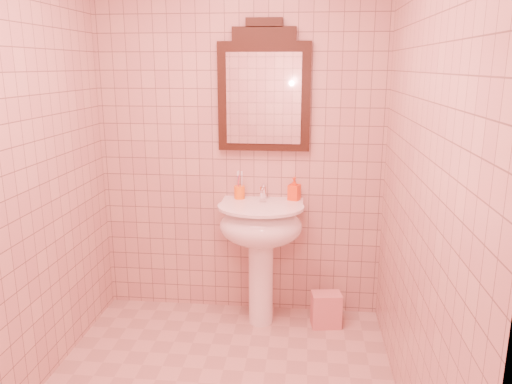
# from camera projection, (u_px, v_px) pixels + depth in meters

# --- Properties ---
(back_wall) EXTENTS (2.00, 0.02, 2.50)m
(back_wall) POSITION_uv_depth(u_px,v_px,m) (240.00, 142.00, 3.47)
(back_wall) COLOR #CC9E8E
(back_wall) RESTS_ON floor
(pedestal_sink) EXTENTS (0.58, 0.58, 0.86)m
(pedestal_sink) POSITION_uv_depth(u_px,v_px,m) (261.00, 234.00, 3.38)
(pedestal_sink) COLOR white
(pedestal_sink) RESTS_ON floor
(faucet) EXTENTS (0.04, 0.16, 0.11)m
(faucet) POSITION_uv_depth(u_px,v_px,m) (263.00, 192.00, 3.45)
(faucet) COLOR white
(faucet) RESTS_ON pedestal_sink
(mirror) EXTENTS (0.62, 0.06, 0.87)m
(mirror) POSITION_uv_depth(u_px,v_px,m) (264.00, 91.00, 3.34)
(mirror) COLOR black
(mirror) RESTS_ON back_wall
(toothbrush_cup) EXTENTS (0.07, 0.07, 0.17)m
(toothbrush_cup) POSITION_uv_depth(u_px,v_px,m) (240.00, 192.00, 3.48)
(toothbrush_cup) COLOR orange
(toothbrush_cup) RESTS_ON pedestal_sink
(soap_dispenser) EXTENTS (0.09, 0.10, 0.16)m
(soap_dispenser) POSITION_uv_depth(u_px,v_px,m) (294.00, 189.00, 3.44)
(soap_dispenser) COLOR #E74013
(soap_dispenser) RESTS_ON pedestal_sink
(towel) EXTENTS (0.22, 0.16, 0.24)m
(towel) POSITION_uv_depth(u_px,v_px,m) (326.00, 310.00, 3.46)
(towel) COLOR tan
(towel) RESTS_ON floor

